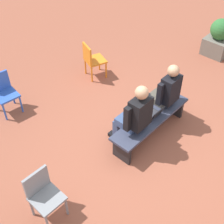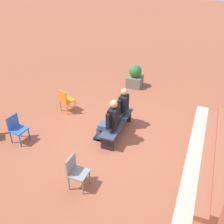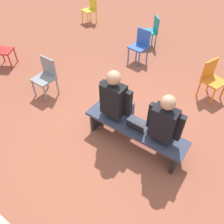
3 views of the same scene
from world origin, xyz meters
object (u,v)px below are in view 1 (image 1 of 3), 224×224
(laptop, at_px, (153,114))
(plastic_chair_far_left, at_px, (92,59))
(bench, at_px, (151,121))
(person_student, at_px, (165,92))
(plastic_chair_foreground, at_px, (43,193))
(person_adult, at_px, (134,115))
(plastic_chair_by_pillar, at_px, (4,91))
(planter, at_px, (219,38))

(laptop, xyz_separation_m, plastic_chair_far_left, (-0.57, -2.14, -0.02))
(bench, xyz_separation_m, person_student, (-0.47, -0.07, 0.36))
(laptop, distance_m, plastic_chair_foreground, 2.38)
(person_student, height_order, person_adult, person_adult)
(plastic_chair_by_pillar, bearing_deg, person_adult, 111.04)
(person_adult, xyz_separation_m, laptop, (-0.46, 0.08, -0.24))
(person_student, relative_size, laptop, 4.20)
(plastic_chair_by_pillar, height_order, plastic_chair_foreground, same)
(person_adult, relative_size, laptop, 4.35)
(person_adult, bearing_deg, person_student, 179.82)
(laptop, bearing_deg, person_student, -169.33)
(bench, distance_m, person_adult, 0.57)
(bench, bearing_deg, person_adult, -9.66)
(bench, relative_size, person_adult, 1.29)
(bench, distance_m, plastic_chair_by_pillar, 2.94)
(plastic_chair_foreground, height_order, planter, planter)
(laptop, bearing_deg, plastic_chair_foreground, -4.26)
(person_student, height_order, plastic_chair_far_left, person_student)
(plastic_chair_far_left, distance_m, planter, 3.27)
(plastic_chair_far_left, distance_m, plastic_chair_by_pillar, 2.05)
(person_student, relative_size, plastic_chair_far_left, 1.60)
(person_student, xyz_separation_m, plastic_chair_foreground, (2.79, -0.10, -0.24))
(person_adult, bearing_deg, plastic_chair_by_pillar, -68.96)
(planter, bearing_deg, plastic_chair_far_left, -29.85)
(bench, height_order, plastic_chair_far_left, plastic_chair_far_left)
(plastic_chair_far_left, bearing_deg, person_student, 85.90)
(laptop, bearing_deg, plastic_chair_by_pillar, -61.25)
(plastic_chair_far_left, bearing_deg, person_adult, 63.43)
(person_student, relative_size, plastic_chair_foreground, 1.60)
(laptop, relative_size, plastic_chair_foreground, 0.38)
(person_adult, height_order, laptop, person_adult)
(plastic_chair_foreground, bearing_deg, planter, -176.73)
(plastic_chair_by_pillar, bearing_deg, person_student, 126.25)
(bench, xyz_separation_m, planter, (-3.45, -0.49, 0.08))
(person_student, distance_m, plastic_chair_far_left, 2.08)
(laptop, distance_m, plastic_chair_far_left, 2.21)
(plastic_chair_foreground, bearing_deg, plastic_chair_far_left, -146.30)
(person_adult, xyz_separation_m, plastic_chair_by_pillar, (0.97, -2.52, -0.26))
(bench, xyz_separation_m, plastic_chair_far_left, (-0.61, -2.12, 0.13))
(bench, distance_m, plastic_chair_foreground, 2.33)
(person_student, bearing_deg, laptop, 10.67)
(person_adult, bearing_deg, planter, -173.73)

